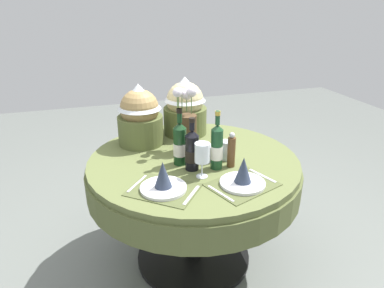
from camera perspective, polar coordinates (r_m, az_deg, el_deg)
name	(u,v)px	position (r m, az deg, el deg)	size (l,w,h in m)	color
ground	(193,257)	(2.56, 0.23, -18.05)	(8.00, 8.00, 0.00)	slate
dining_table	(194,178)	(2.20, 0.25, -5.61)	(1.31, 1.31, 0.77)	#5B6638
place_setting_left	(163,182)	(1.77, -4.76, -6.24)	(0.43, 0.42, 0.16)	#4E562F
place_setting_right	(243,177)	(1.83, 8.38, -5.42)	(0.41, 0.36, 0.16)	#4E562F
flower_vase	(186,122)	(2.18, -0.92, 3.63)	(0.16, 0.18, 0.42)	#47331E
wine_bottle_left	(192,150)	(1.95, 0.00, -0.99)	(0.08, 0.08, 0.31)	black
wine_bottle_centre	(180,143)	(2.01, -2.01, 0.09)	(0.08, 0.08, 0.34)	#143819
wine_bottle_rear	(217,147)	(1.96, 4.11, -0.46)	(0.07, 0.07, 0.34)	#194223
wine_glass_left	(202,153)	(1.85, 1.69, -1.53)	(0.08, 0.08, 0.20)	silver
tumbler_near_left	(226,150)	(2.10, 5.64, -1.03)	(0.07, 0.07, 0.12)	silver
tumbler_near_right	(212,153)	(2.08, 3.26, -1.54)	(0.07, 0.07, 0.10)	silver
pepper_mill	(231,151)	(2.00, 6.50, -1.12)	(0.05, 0.05, 0.21)	brown
gift_tub_back_left	(140,113)	(2.30, -8.60, 5.07)	(0.30, 0.30, 0.41)	#566033
gift_tub_back_centre	(185,104)	(2.46, -1.17, 6.53)	(0.31, 0.31, 0.41)	#566033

